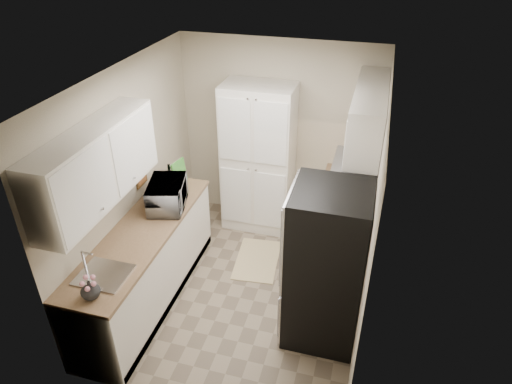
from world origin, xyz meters
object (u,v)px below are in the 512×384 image
at_px(electric_range, 336,248).
at_px(refrigerator, 326,267).
at_px(pantry_cabinet, 258,159).
at_px(wine_bottle, 170,180).
at_px(toaster_oven, 358,174).
at_px(microwave, 167,195).

bearing_deg(electric_range, refrigerator, -92.48).
xyz_separation_m(pantry_cabinet, wine_bottle, (-0.80, -0.96, 0.09)).
height_order(refrigerator, toaster_oven, refrigerator).
xyz_separation_m(electric_range, wine_bottle, (-1.98, -0.04, 0.61)).
distance_m(pantry_cabinet, wine_bottle, 1.26).
bearing_deg(refrigerator, electric_range, 87.52).
distance_m(pantry_cabinet, refrigerator, 2.07).
distance_m(electric_range, refrigerator, 0.88).
bearing_deg(microwave, wine_bottle, 2.91).
bearing_deg(refrigerator, toaster_oven, 84.62).
bearing_deg(pantry_cabinet, toaster_oven, -5.79).
xyz_separation_m(refrigerator, microwave, (-1.85, 0.48, 0.22)).
relative_size(microwave, toaster_oven, 1.37).
xyz_separation_m(refrigerator, toaster_oven, (0.15, 1.59, 0.19)).
height_order(microwave, toaster_oven, microwave).
height_order(pantry_cabinet, refrigerator, pantry_cabinet).
relative_size(electric_range, refrigerator, 0.66).
height_order(refrigerator, wine_bottle, refrigerator).
bearing_deg(electric_range, wine_bottle, -178.85).
distance_m(electric_range, microwave, 2.00).
relative_size(refrigerator, toaster_oven, 4.16).
bearing_deg(toaster_oven, refrigerator, -120.04).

